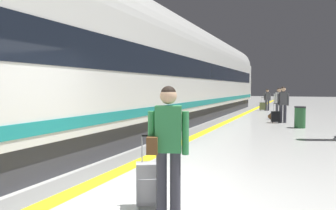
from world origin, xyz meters
TOP-DOWN VIEW (x-y plane):
  - ground_plane at (0.00, 0.00)m, footprint 120.00×120.00m
  - safety_line_strip at (-0.88, 10.00)m, footprint 0.36×80.00m
  - tactile_edge_band at (-1.27, 10.00)m, footprint 0.74×80.00m
  - high_speed_train at (-3.11, 7.42)m, footprint 2.94×36.08m
  - traveller_foreground at (0.89, -0.20)m, footprint 0.56×0.41m
  - rolling_suitcase_foreground at (0.55, -0.05)m, footprint 0.44×0.38m
  - passenger_near at (1.70, 12.05)m, footprint 0.54×0.28m
  - suitcase_near at (1.38, 11.77)m, footprint 0.43×0.33m
  - passenger_mid at (1.40, 13.76)m, footprint 0.52×0.25m
  - duffel_bag_mid at (1.08, 13.59)m, footprint 0.44×0.26m
  - passenger_far at (0.20, 20.06)m, footprint 0.47×0.29m
  - suitcase_far at (-0.12, 19.94)m, footprint 0.44×0.35m
  - waste_bin at (2.47, 10.29)m, footprint 0.46×0.46m

SIDE VIEW (x-z plane):
  - ground_plane at x=0.00m, z-range 0.00..0.00m
  - tactile_edge_band at x=-1.27m, z-range 0.00..0.01m
  - safety_line_strip at x=-0.88m, z-range 0.00..0.01m
  - duffel_bag_mid at x=1.08m, z-range -0.03..0.33m
  - suitcase_near at x=1.38m, z-range -0.17..0.79m
  - suitcase_far at x=-0.12m, z-range -0.17..0.83m
  - rolling_suitcase_foreground at x=0.55m, z-range -0.17..0.86m
  - waste_bin at x=2.47m, z-range 0.00..0.91m
  - passenger_far at x=0.20m, z-range 0.13..1.72m
  - passenger_mid at x=1.40m, z-range 0.14..1.83m
  - traveller_foreground at x=0.89m, z-range 0.14..1.86m
  - passenger_near at x=1.70m, z-range 0.14..1.89m
  - high_speed_train at x=-3.11m, z-range 0.02..4.99m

